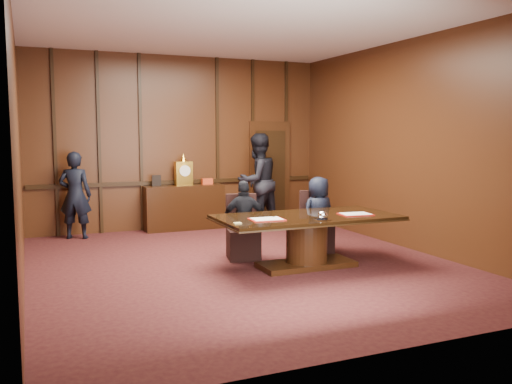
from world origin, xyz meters
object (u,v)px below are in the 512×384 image
(sideboard, at_px, (184,206))
(signatory_right, at_px, (319,215))
(signatory_left, at_px, (245,220))
(witness_right, at_px, (258,181))
(witness_left, at_px, (75,195))
(conference_table, at_px, (307,233))

(sideboard, distance_m, signatory_right, 3.28)
(sideboard, distance_m, signatory_left, 2.95)
(sideboard, distance_m, witness_right, 1.57)
(signatory_left, bearing_deg, witness_left, -34.01)
(witness_left, bearing_deg, sideboard, -155.18)
(signatory_right, bearing_deg, sideboard, -68.71)
(sideboard, distance_m, conference_table, 3.83)
(signatory_left, distance_m, witness_right, 2.77)
(conference_table, bearing_deg, signatory_left, 129.09)
(signatory_right, distance_m, witness_right, 2.47)
(sideboard, distance_m, witness_left, 2.14)
(conference_table, bearing_deg, sideboard, 101.87)
(signatory_right, bearing_deg, signatory_left, -4.71)
(sideboard, height_order, signatory_right, sideboard)
(witness_left, bearing_deg, witness_right, -165.17)
(sideboard, bearing_deg, signatory_left, -87.32)
(signatory_right, bearing_deg, witness_left, -42.91)
(sideboard, height_order, signatory_left, sideboard)
(sideboard, bearing_deg, conference_table, -78.13)
(witness_left, bearing_deg, signatory_left, 149.28)
(sideboard, xyz_separation_m, witness_right, (1.40, -0.51, 0.49))
(witness_right, bearing_deg, signatory_right, 74.22)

